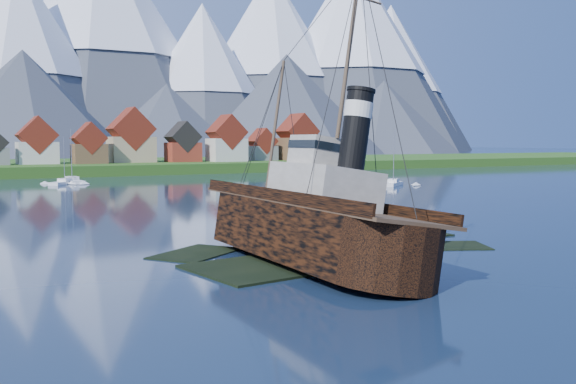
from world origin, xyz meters
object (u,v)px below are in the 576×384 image
sailboat_f (65,183)px  sailboat_d (393,184)px  sailboat_e (72,182)px  tugboat_wreck (294,222)px

sailboat_f → sailboat_d: bearing=7.8°
sailboat_d → sailboat_e: 73.15m
tugboat_wreck → sailboat_f: 104.64m
tugboat_wreck → sailboat_f: size_ratio=2.80×
sailboat_d → sailboat_f: sailboat_d is taller
sailboat_d → sailboat_e: size_ratio=0.97×
sailboat_e → sailboat_d: bearing=-40.2°
tugboat_wreck → sailboat_d: tugboat_wreck is taller
sailboat_e → tugboat_wreck: bearing=-95.9°
sailboat_d → sailboat_f: bearing=-160.6°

